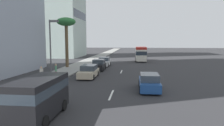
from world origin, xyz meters
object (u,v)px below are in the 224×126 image
at_px(car_sixth, 99,65).
at_px(van_third, 39,95).
at_px(pedestrian_by_tree, 42,73).
at_px(pedestrian_mid_block, 56,70).
at_px(street_lamp, 51,44).
at_px(car_fourth, 149,82).
at_px(minibus_lead, 141,54).
at_px(palm_tree, 66,25).
at_px(car_fifth, 104,62).
at_px(car_second, 89,72).

bearing_deg(car_sixth, van_third, 0.11).
bearing_deg(pedestrian_by_tree, pedestrian_mid_block, -120.13).
bearing_deg(street_lamp, pedestrian_by_tree, 76.31).
relative_size(car_fourth, pedestrian_by_tree, 2.65).
xyz_separation_m(car_fourth, pedestrian_mid_block, (3.85, 10.31, 0.37)).
distance_m(minibus_lead, car_sixth, 16.32).
distance_m(car_fourth, palm_tree, 20.05).
xyz_separation_m(van_third, car_fifth, (25.15, -0.04, -0.61)).
bearing_deg(car_fifth, street_lamp, -10.49).
bearing_deg(car_second, minibus_lead, 161.84).
relative_size(minibus_lead, pedestrian_by_tree, 3.83).
xyz_separation_m(car_fourth, pedestrian_by_tree, (1.69, 11.03, 0.34)).
height_order(car_second, car_fourth, car_second).
xyz_separation_m(car_second, street_lamp, (-4.40, 2.82, 3.42)).
height_order(pedestrian_mid_block, pedestrian_by_tree, pedestrian_mid_block).
bearing_deg(pedestrian_mid_block, pedestrian_by_tree, 140.13).
bearing_deg(car_second, car_fourth, 50.09).
xyz_separation_m(car_sixth, palm_tree, (2.21, 5.71, 6.29)).
distance_m(van_third, pedestrian_by_tree, 10.25).
xyz_separation_m(van_third, car_sixth, (19.73, 0.04, -0.57)).
bearing_deg(minibus_lead, car_sixth, 155.21).
distance_m(car_sixth, street_lamp, 11.62).
relative_size(minibus_lead, pedestrian_mid_block, 3.75).
bearing_deg(street_lamp, car_fifth, -10.49).
distance_m(car_second, car_sixth, 6.33).
height_order(car_fourth, pedestrian_mid_block, pedestrian_mid_block).
relative_size(van_third, car_sixth, 1.18).
distance_m(car_fifth, street_lamp, 16.77).
relative_size(car_fourth, palm_tree, 0.55).
bearing_deg(car_second, car_sixth, 179.12).
bearing_deg(minibus_lead, palm_tree, 135.08).
height_order(palm_tree, street_lamp, palm_tree).
relative_size(car_second, van_third, 0.97).
bearing_deg(car_fifth, van_third, -0.09).
relative_size(van_third, street_lamp, 0.73).
xyz_separation_m(palm_tree, street_lamp, (-12.94, -2.80, -2.93)).
xyz_separation_m(minibus_lead, car_sixth, (-14.79, 6.83, -0.92)).
bearing_deg(pedestrian_by_tree, minibus_lead, -125.29).
bearing_deg(van_third, car_fifth, 179.91).
bearing_deg(car_fifth, car_fourth, 21.00).
relative_size(car_fifth, pedestrian_by_tree, 2.74).
xyz_separation_m(car_second, pedestrian_mid_block, (-1.92, 3.41, 0.37)).
bearing_deg(car_fourth, street_lamp, 81.96).
bearing_deg(pedestrian_mid_block, street_lamp, 172.10).
relative_size(car_second, car_fourth, 1.03).
xyz_separation_m(car_fifth, street_lamp, (-16.15, 2.99, 3.40)).
bearing_deg(car_second, pedestrian_mid_block, -60.57).
bearing_deg(van_third, minibus_lead, 168.87).
xyz_separation_m(car_second, car_fourth, (-5.77, -6.90, -0.00)).
bearing_deg(van_third, car_second, -179.43).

